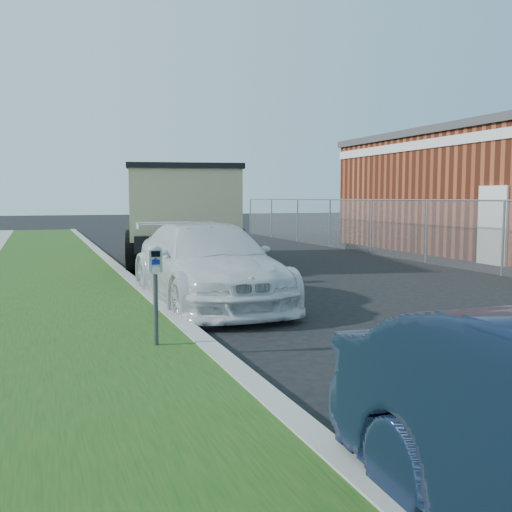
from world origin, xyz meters
name	(u,v)px	position (x,y,z in m)	size (l,w,h in m)	color
ground	(372,328)	(0.00, 0.00, 0.00)	(120.00, 120.00, 0.00)	black
chainlink_fence	(427,219)	(6.00, 7.00, 1.26)	(0.06, 30.06, 30.00)	slate
parking_meter	(155,274)	(-3.18, -0.41, 0.98)	(0.17, 0.12, 1.20)	#3F4247
white_wagon	(208,264)	(-1.65, 2.81, 0.71)	(1.99, 4.89, 1.42)	silver
dump_truck	(182,208)	(-0.45, 9.83, 1.58)	(4.04, 7.53, 2.80)	black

